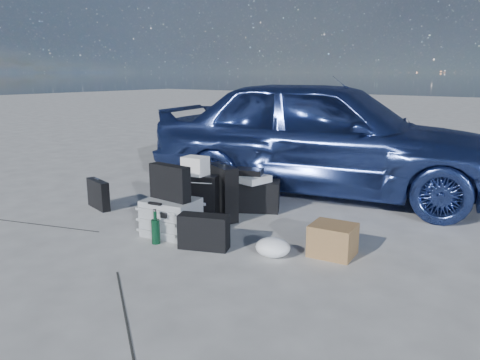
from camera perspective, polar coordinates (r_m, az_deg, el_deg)
name	(u,v)px	position (r m, az deg, el deg)	size (l,w,h in m)	color
ground	(163,239)	(4.47, -9.32, -7.17)	(60.00, 60.00, 0.00)	beige
car	(326,136)	(6.05, 10.41, 5.32)	(1.76, 4.37, 1.49)	#364C95
pelican_case	(171,217)	(4.55, -8.36, -4.47)	(0.48, 0.39, 0.35)	#ACAFB1
laptop_bag	(170,182)	(4.45, -8.56, -0.30)	(0.45, 0.11, 0.33)	black
briefcase	(98,194)	(5.60, -16.89, -1.67)	(0.43, 0.09, 0.33)	black
suitcase_left	(222,192)	(4.95, -2.21, -1.51)	(0.45, 0.16, 0.58)	black
suitcase_right	(197,200)	(4.80, -5.24, -2.40)	(0.43, 0.16, 0.52)	black
white_carton	(195,166)	(4.72, -5.47, 1.72)	(0.23, 0.19, 0.19)	white
duffel_bag	(249,196)	(5.29, 1.10, -1.90)	(0.68, 0.29, 0.34)	black
flat_box_white	(248,178)	(5.23, 1.04, 0.25)	(0.43, 0.32, 0.07)	white
flat_box_black	(249,172)	(5.22, 1.10, 1.02)	(0.30, 0.22, 0.06)	black
cardboard_box	(333,240)	(4.09, 11.25, -7.17)	(0.36, 0.32, 0.27)	olive
plastic_bag	(273,247)	(4.01, 4.02, -8.19)	(0.30, 0.25, 0.16)	white
messenger_bag	(204,232)	(4.16, -4.43, -6.32)	(0.44, 0.17, 0.31)	black
green_bottle	(156,227)	(4.34, -10.26, -5.69)	(0.08, 0.08, 0.31)	black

